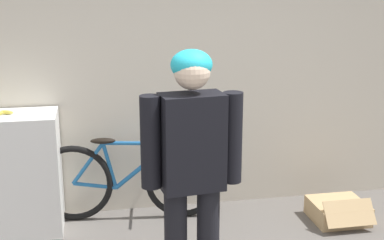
% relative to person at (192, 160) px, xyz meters
% --- Properties ---
extents(wall_back, '(8.00, 0.07, 2.60)m').
position_rel_person_xyz_m(wall_back, '(0.16, 1.62, 0.29)').
color(wall_back, beige).
rests_on(wall_back, ground_plane).
extents(side_shelf, '(0.74, 0.48, 1.04)m').
position_rel_person_xyz_m(side_shelf, '(-1.27, 1.33, -0.49)').
color(side_shelf, white).
rests_on(side_shelf, ground_plane).
extents(person, '(0.65, 0.27, 1.71)m').
position_rel_person_xyz_m(person, '(0.00, 0.00, 0.00)').
color(person, black).
rests_on(person, ground_plane).
extents(bicycle, '(1.69, 0.46, 0.78)m').
position_rel_person_xyz_m(bicycle, '(-0.31, 1.39, -0.64)').
color(bicycle, black).
rests_on(bicycle, ground_plane).
extents(cardboard_box, '(0.47, 0.51, 0.26)m').
position_rel_person_xyz_m(cardboard_box, '(1.53, 1.00, -0.93)').
color(cardboard_box, tan).
rests_on(cardboard_box, ground_plane).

